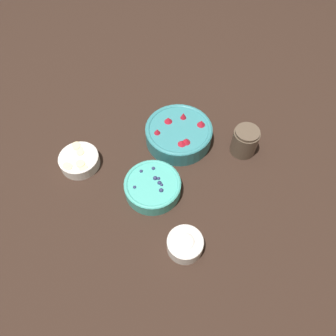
# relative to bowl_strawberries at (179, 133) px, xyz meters

# --- Properties ---
(ground_plane) EXTENTS (4.00, 4.00, 0.00)m
(ground_plane) POSITION_rel_bowl_strawberries_xyz_m (-0.05, -0.18, -0.04)
(ground_plane) COLOR black
(bowl_strawberries) EXTENTS (0.24, 0.24, 0.09)m
(bowl_strawberries) POSITION_rel_bowl_strawberries_xyz_m (0.00, 0.00, 0.00)
(bowl_strawberries) COLOR teal
(bowl_strawberries) RESTS_ON ground_plane
(bowl_blueberries) EXTENTS (0.18, 0.18, 0.06)m
(bowl_blueberries) POSITION_rel_bowl_strawberries_xyz_m (-0.01, -0.23, -0.01)
(bowl_blueberries) COLOR #47AD9E
(bowl_blueberries) RESTS_ON ground_plane
(bowl_bananas) EXTENTS (0.13, 0.13, 0.05)m
(bowl_bananas) POSITION_rel_bowl_strawberries_xyz_m (-0.28, -0.22, -0.01)
(bowl_bananas) COLOR white
(bowl_bananas) RESTS_ON ground_plane
(bowl_cream) EXTENTS (0.11, 0.11, 0.06)m
(bowl_cream) POSITION_rel_bowl_strawberries_xyz_m (0.15, -0.38, -0.01)
(bowl_cream) COLOR silver
(bowl_cream) RESTS_ON ground_plane
(jar_chocolate) EXTENTS (0.09, 0.09, 0.10)m
(jar_chocolate) POSITION_rel_bowl_strawberries_xyz_m (0.23, 0.04, 0.01)
(jar_chocolate) COLOR brown
(jar_chocolate) RESTS_ON ground_plane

